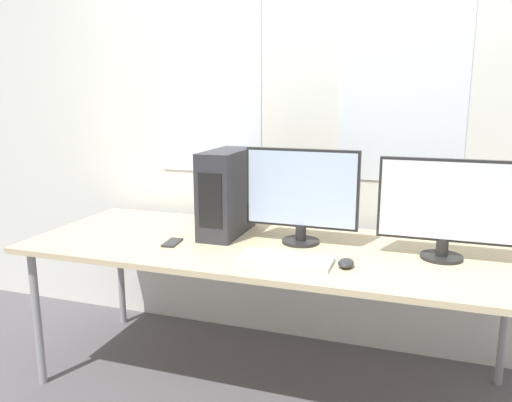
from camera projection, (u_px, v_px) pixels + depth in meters
The scene contains 8 objects.
wall_back at pixel (301, 114), 2.83m from camera, with size 8.00×0.07×2.70m.
desk at pixel (271, 253), 2.43m from camera, with size 2.39×0.90×0.74m.
pc_tower at pixel (227, 193), 2.58m from camera, with size 0.17×0.42×0.44m.
monitor_main at pixel (301, 194), 2.40m from camera, with size 0.55×0.18×0.46m.
monitor_right_near at pixel (445, 206), 2.17m from camera, with size 0.57×0.18×0.45m.
keyboard at pixel (285, 260), 2.17m from camera, with size 0.41×0.18×0.02m.
mouse at pixel (346, 263), 2.11m from camera, with size 0.07×0.10×0.03m.
cell_phone at pixel (172, 242), 2.45m from camera, with size 0.08×0.15×0.01m.
Camera 1 is at (0.67, -1.77, 1.46)m, focal length 35.00 mm.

